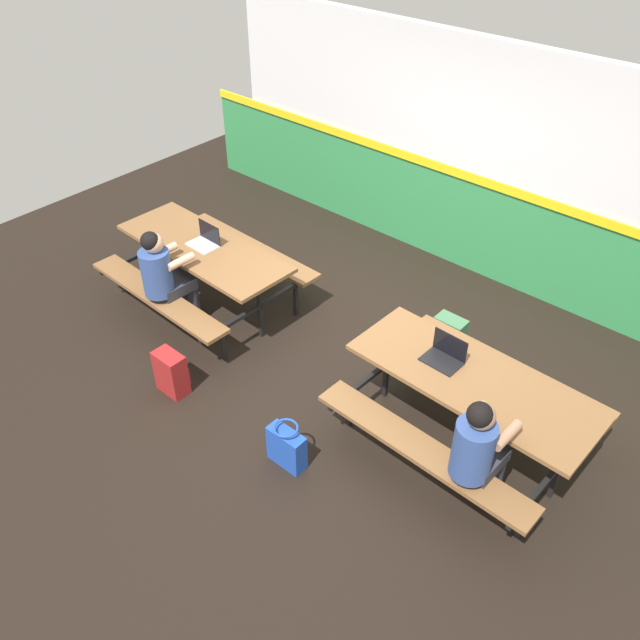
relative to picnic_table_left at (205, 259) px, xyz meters
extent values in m
cube|color=black|center=(1.59, 0.15, -0.59)|extent=(10.00, 10.00, 0.02)
cube|color=#338C4C|center=(1.59, 2.54, -0.03)|extent=(8.00, 0.12, 1.10)
cube|color=yellow|center=(1.59, 2.47, 0.57)|extent=(8.00, 0.03, 0.10)
cube|color=silver|center=(1.59, 2.54, 1.32)|extent=(6.72, 0.12, 1.40)
cube|color=brown|center=(0.00, 0.00, 0.14)|extent=(2.07, 0.81, 0.04)
cube|color=brown|center=(-0.02, -0.63, -0.15)|extent=(1.95, 0.34, 0.04)
cube|color=brown|center=(0.02, 0.63, -0.15)|extent=(1.95, 0.34, 0.04)
cube|color=black|center=(-0.84, 0.03, -0.23)|extent=(0.04, 0.04, 0.70)
cube|color=black|center=(-0.84, 0.03, -0.19)|extent=(0.09, 1.55, 0.04)
cube|color=black|center=(-0.86, -0.48, -0.37)|extent=(0.04, 0.04, 0.41)
cube|color=black|center=(-0.83, 0.53, -0.37)|extent=(0.04, 0.04, 0.41)
cube|color=black|center=(0.84, -0.03, -0.23)|extent=(0.04, 0.04, 0.70)
cube|color=black|center=(0.84, -0.03, -0.19)|extent=(0.09, 1.55, 0.04)
cube|color=black|center=(0.83, -0.53, -0.37)|extent=(0.04, 0.04, 0.41)
cube|color=black|center=(0.86, 0.48, -0.37)|extent=(0.04, 0.04, 0.41)
cube|color=brown|center=(3.18, 0.09, 0.14)|extent=(2.07, 0.81, 0.04)
cube|color=brown|center=(3.16, -0.54, -0.15)|extent=(1.95, 0.34, 0.04)
cube|color=brown|center=(3.19, 0.72, -0.15)|extent=(1.95, 0.34, 0.04)
cube|color=black|center=(2.33, 0.12, -0.23)|extent=(0.04, 0.04, 0.70)
cube|color=black|center=(2.33, 0.12, -0.19)|extent=(0.09, 1.55, 0.04)
cube|color=black|center=(2.32, -0.39, -0.37)|extent=(0.04, 0.04, 0.41)
cube|color=black|center=(2.35, 0.62, -0.37)|extent=(0.04, 0.04, 0.41)
cube|color=black|center=(4.02, 0.06, -0.23)|extent=(0.04, 0.04, 0.70)
cube|color=black|center=(4.02, 0.06, -0.19)|extent=(0.09, 1.55, 0.04)
cube|color=black|center=(4.00, -0.44, -0.37)|extent=(0.04, 0.04, 0.41)
cube|color=black|center=(4.03, 0.57, -0.37)|extent=(0.04, 0.04, 0.41)
cylinder|color=#2D2D38|center=(-0.03, -0.31, -0.35)|extent=(0.11, 0.11, 0.45)
cylinder|color=#2D2D38|center=(0.15, -0.32, -0.35)|extent=(0.11, 0.11, 0.45)
cube|color=#2D2D38|center=(0.06, -0.47, -0.07)|extent=(0.31, 0.39, 0.12)
cylinder|color=#334C8C|center=(0.05, -0.64, 0.17)|extent=(0.30, 0.30, 0.48)
cylinder|color=tan|center=(-0.08, -0.43, 0.27)|extent=(0.09, 0.30, 0.08)
cylinder|color=tan|center=(0.20, -0.44, 0.27)|extent=(0.09, 0.30, 0.08)
sphere|color=tan|center=(0.05, -0.62, 0.50)|extent=(0.20, 0.20, 0.20)
sphere|color=black|center=(0.05, -0.65, 0.54)|extent=(0.18, 0.18, 0.18)
cylinder|color=#2D2D38|center=(3.48, -0.23, -0.35)|extent=(0.11, 0.11, 0.45)
cylinder|color=#2D2D38|center=(3.66, -0.24, -0.35)|extent=(0.11, 0.11, 0.45)
cube|color=#2D2D38|center=(3.57, -0.39, -0.07)|extent=(0.31, 0.39, 0.12)
cylinder|color=#334C8C|center=(3.56, -0.56, 0.17)|extent=(0.30, 0.30, 0.48)
cylinder|color=#A57A5B|center=(3.43, -0.35, 0.27)|extent=(0.09, 0.30, 0.08)
cylinder|color=#A57A5B|center=(3.71, -0.36, 0.27)|extent=(0.09, 0.30, 0.08)
sphere|color=#A57A5B|center=(3.57, -0.54, 0.50)|extent=(0.20, 0.20, 0.20)
sphere|color=black|center=(3.56, -0.57, 0.54)|extent=(0.18, 0.18, 0.18)
cube|color=silver|center=(0.00, 0.00, 0.17)|extent=(0.33, 0.23, 0.01)
cube|color=black|center=(0.00, 0.11, 0.28)|extent=(0.32, 0.02, 0.21)
cube|color=black|center=(2.87, 0.10, 0.17)|extent=(0.33, 0.23, 0.01)
cube|color=black|center=(2.88, 0.20, 0.28)|extent=(0.32, 0.02, 0.21)
cube|color=#3F724C|center=(2.45, 1.00, -0.36)|extent=(0.30, 0.18, 0.44)
cube|color=#3F724C|center=(2.45, 1.11, -0.42)|extent=(0.21, 0.04, 0.19)
cube|color=#1E47B2|center=(2.20, -1.07, -0.40)|extent=(0.34, 0.14, 0.36)
torus|color=#1E47B2|center=(2.20, -1.07, -0.16)|extent=(0.21, 0.21, 0.02)
cube|color=maroon|center=(0.80, -1.15, -0.36)|extent=(0.30, 0.18, 0.44)
cube|color=maroon|center=(0.80, -1.04, -0.42)|extent=(0.21, 0.04, 0.19)
camera|label=1|loc=(4.81, -3.63, 3.80)|focal=37.07mm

